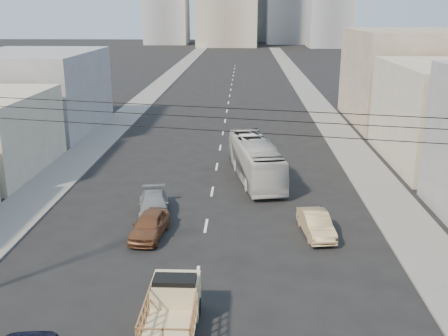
# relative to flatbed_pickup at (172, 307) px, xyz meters

# --- Properties ---
(sidewalk_left) EXTENTS (3.50, 180.00, 0.12)m
(sidewalk_left) POSITION_rel_flatbed_pickup_xyz_m (-11.22, 66.51, -1.03)
(sidewalk_left) COLOR slate
(sidewalk_left) RESTS_ON ground
(sidewalk_right) EXTENTS (3.50, 180.00, 0.12)m
(sidewalk_right) POSITION_rel_flatbed_pickup_xyz_m (12.28, 66.51, -1.03)
(sidewalk_right) COLOR slate
(sidewalk_right) RESTS_ON ground
(lane_dashes) EXTENTS (0.15, 104.00, 0.01)m
(lane_dashes) POSITION_rel_flatbed_pickup_xyz_m (0.53, 49.51, -1.09)
(lane_dashes) COLOR silver
(lane_dashes) RESTS_ON ground
(flatbed_pickup) EXTENTS (1.95, 4.41, 1.90)m
(flatbed_pickup) POSITION_rel_flatbed_pickup_xyz_m (0.00, 0.00, 0.00)
(flatbed_pickup) COLOR #CDB989
(flatbed_pickup) RESTS_ON ground
(city_bus) EXTENTS (4.23, 10.73, 2.92)m
(city_bus) POSITION_rel_flatbed_pickup_xyz_m (3.55, 19.49, 0.36)
(city_bus) COLOR #BABAB6
(city_bus) RESTS_ON ground
(sedan_brown) EXTENTS (2.01, 4.16, 1.37)m
(sedan_brown) POSITION_rel_flatbed_pickup_xyz_m (-2.47, 8.90, -0.41)
(sedan_brown) COLOR brown
(sedan_brown) RESTS_ON ground
(sedan_tan) EXTENTS (1.89, 4.12, 1.31)m
(sedan_tan) POSITION_rel_flatbed_pickup_xyz_m (6.75, 9.46, -0.44)
(sedan_tan) COLOR tan
(sedan_tan) RESTS_ON ground
(sedan_grey) EXTENTS (2.52, 4.67, 1.28)m
(sedan_grey) POSITION_rel_flatbed_pickup_xyz_m (-2.78, 12.15, -0.45)
(sedan_grey) COLOR gray
(sedan_grey) RESTS_ON ground
(overhead_wires) EXTENTS (23.01, 5.02, 0.72)m
(overhead_wires) POSITION_rel_flatbed_pickup_xyz_m (0.53, -1.99, 7.87)
(overhead_wires) COLOR black
(overhead_wires) RESTS_ON ground
(bldg_right_far) EXTENTS (12.00, 16.00, 10.00)m
(bldg_right_far) POSITION_rel_flatbed_pickup_xyz_m (20.53, 40.51, 3.91)
(bldg_right_far) COLOR gray
(bldg_right_far) RESTS_ON ground
(bldg_left_far) EXTENTS (12.00, 16.00, 8.00)m
(bldg_left_far) POSITION_rel_flatbed_pickup_xyz_m (-18.97, 35.51, 2.91)
(bldg_left_far) COLOR gray
(bldg_left_far) RESTS_ON ground
(midrise_east) EXTENTS (14.00, 14.00, 28.00)m
(midrise_east) POSITION_rel_flatbed_pickup_xyz_m (30.53, 161.51, 12.91)
(midrise_east) COLOR gray
(midrise_east) RESTS_ON ground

